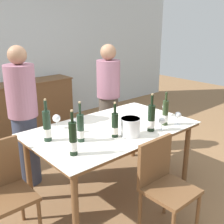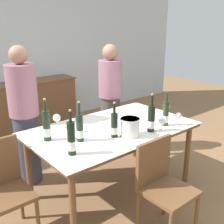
{
  "view_description": "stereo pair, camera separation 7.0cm",
  "coord_description": "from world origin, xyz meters",
  "px_view_note": "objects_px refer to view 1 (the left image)",
  "views": [
    {
      "loc": [
        -1.86,
        -2.12,
        1.88
      ],
      "look_at": [
        0.0,
        0.0,
        0.95
      ],
      "focal_mm": 45.0,
      "sensor_mm": 36.0,
      "label": 1
    },
    {
      "loc": [
        -1.81,
        -2.16,
        1.88
      ],
      "look_at": [
        0.0,
        0.0,
        0.95
      ],
      "focal_mm": 45.0,
      "sensor_mm": 36.0,
      "label": 2
    }
  ],
  "objects_px": {
    "wine_glass_0": "(73,123)",
    "wine_glass_2": "(56,119)",
    "wine_bottle_2": "(151,119)",
    "dining_table": "(112,134)",
    "wine_bottle_5": "(115,125)",
    "wine_bottle_1": "(165,113)",
    "chair_left_end": "(3,186)",
    "wine_glass_3": "(178,116)",
    "wine_bottle_4": "(81,129)",
    "wine_bottle_3": "(73,140)",
    "wine_glass_1": "(165,107)",
    "person_host": "(24,118)",
    "person_guest_left": "(108,100)",
    "sideboard_cabinet": "(30,106)",
    "chair_near_front": "(163,180)",
    "ice_bucket": "(130,126)",
    "wine_glass_4": "(162,121)",
    "wine_bottle_0": "(47,127)"
  },
  "relations": [
    {
      "from": "wine_bottle_2",
      "to": "wine_bottle_3",
      "type": "height_order",
      "value": "wine_bottle_3"
    },
    {
      "from": "ice_bucket",
      "to": "wine_bottle_2",
      "type": "xyz_separation_m",
      "value": [
        0.25,
        -0.05,
        0.04
      ]
    },
    {
      "from": "wine_bottle_1",
      "to": "wine_bottle_3",
      "type": "xyz_separation_m",
      "value": [
        -1.16,
        0.06,
        0.01
      ]
    },
    {
      "from": "dining_table",
      "to": "sideboard_cabinet",
      "type": "bearing_deg",
      "value": 85.88
    },
    {
      "from": "wine_glass_0",
      "to": "wine_glass_2",
      "type": "bearing_deg",
      "value": 108.61
    },
    {
      "from": "wine_glass_2",
      "to": "chair_left_end",
      "type": "relative_size",
      "value": 0.17
    },
    {
      "from": "sideboard_cabinet",
      "to": "person_guest_left",
      "type": "distance_m",
      "value": 1.67
    },
    {
      "from": "wine_bottle_5",
      "to": "person_guest_left",
      "type": "distance_m",
      "value": 1.31
    },
    {
      "from": "wine_bottle_0",
      "to": "wine_glass_2",
      "type": "xyz_separation_m",
      "value": [
        0.23,
        0.23,
        -0.04
      ]
    },
    {
      "from": "wine_bottle_5",
      "to": "chair_left_end",
      "type": "height_order",
      "value": "wine_bottle_5"
    },
    {
      "from": "wine_glass_3",
      "to": "wine_bottle_4",
      "type": "bearing_deg",
      "value": 162.28
    },
    {
      "from": "wine_glass_2",
      "to": "person_guest_left",
      "type": "height_order",
      "value": "person_guest_left"
    },
    {
      "from": "wine_bottle_5",
      "to": "ice_bucket",
      "type": "bearing_deg",
      "value": -29.76
    },
    {
      "from": "wine_bottle_5",
      "to": "person_host",
      "type": "distance_m",
      "value": 1.12
    },
    {
      "from": "wine_bottle_4",
      "to": "wine_glass_3",
      "type": "relative_size",
      "value": 2.68
    },
    {
      "from": "wine_glass_0",
      "to": "wine_glass_3",
      "type": "distance_m",
      "value": 1.15
    },
    {
      "from": "wine_glass_3",
      "to": "wine_bottle_3",
      "type": "bearing_deg",
      "value": 173.29
    },
    {
      "from": "person_host",
      "to": "chair_left_end",
      "type": "bearing_deg",
      "value": -127.64
    },
    {
      "from": "wine_glass_3",
      "to": "sideboard_cabinet",
      "type": "bearing_deg",
      "value": 98.93
    },
    {
      "from": "wine_glass_4",
      "to": "person_host",
      "type": "xyz_separation_m",
      "value": [
        -0.99,
        1.18,
        -0.05
      ]
    },
    {
      "from": "dining_table",
      "to": "wine_glass_3",
      "type": "bearing_deg",
      "value": -33.57
    },
    {
      "from": "wine_bottle_0",
      "to": "person_guest_left",
      "type": "distance_m",
      "value": 1.51
    },
    {
      "from": "wine_bottle_3",
      "to": "wine_bottle_5",
      "type": "xyz_separation_m",
      "value": [
        0.53,
        0.06,
        -0.02
      ]
    },
    {
      "from": "wine_glass_2",
      "to": "wine_bottle_1",
      "type": "bearing_deg",
      "value": -36.19
    },
    {
      "from": "wine_glass_0",
      "to": "person_guest_left",
      "type": "distance_m",
      "value": 1.24
    },
    {
      "from": "wine_bottle_3",
      "to": "wine_bottle_4",
      "type": "relative_size",
      "value": 1.03
    },
    {
      "from": "wine_bottle_1",
      "to": "person_host",
      "type": "bearing_deg",
      "value": 135.63
    },
    {
      "from": "wine_glass_1",
      "to": "wine_glass_2",
      "type": "bearing_deg",
      "value": 157.41
    },
    {
      "from": "wine_bottle_5",
      "to": "wine_glass_0",
      "type": "height_order",
      "value": "wine_bottle_5"
    },
    {
      "from": "wine_bottle_4",
      "to": "person_host",
      "type": "height_order",
      "value": "person_host"
    },
    {
      "from": "dining_table",
      "to": "wine_glass_1",
      "type": "relative_size",
      "value": 11.68
    },
    {
      "from": "wine_bottle_2",
      "to": "dining_table",
      "type": "bearing_deg",
      "value": 127.12
    },
    {
      "from": "person_host",
      "to": "wine_bottle_3",
      "type": "bearing_deg",
      "value": -91.56
    },
    {
      "from": "wine_bottle_3",
      "to": "chair_left_end",
      "type": "relative_size",
      "value": 0.45
    },
    {
      "from": "wine_bottle_1",
      "to": "person_host",
      "type": "height_order",
      "value": "person_host"
    },
    {
      "from": "wine_bottle_4",
      "to": "wine_glass_4",
      "type": "distance_m",
      "value": 0.87
    },
    {
      "from": "ice_bucket",
      "to": "wine_glass_0",
      "type": "xyz_separation_m",
      "value": [
        -0.38,
        0.45,
        0.01
      ]
    },
    {
      "from": "wine_bottle_3",
      "to": "wine_bottle_4",
      "type": "bearing_deg",
      "value": 41.98
    },
    {
      "from": "wine_bottle_2",
      "to": "wine_glass_2",
      "type": "bearing_deg",
      "value": 134.64
    },
    {
      "from": "wine_bottle_5",
      "to": "chair_left_end",
      "type": "xyz_separation_m",
      "value": [
        -1.05,
        0.29,
        -0.37
      ]
    },
    {
      "from": "wine_bottle_4",
      "to": "person_guest_left",
      "type": "xyz_separation_m",
      "value": [
        1.12,
        0.9,
        -0.11
      ]
    },
    {
      "from": "wine_bottle_5",
      "to": "chair_near_front",
      "type": "xyz_separation_m",
      "value": [
        0.08,
        -0.57,
        -0.39
      ]
    },
    {
      "from": "dining_table",
      "to": "wine_bottle_1",
      "type": "height_order",
      "value": "wine_bottle_1"
    },
    {
      "from": "wine_bottle_2",
      "to": "chair_left_end",
      "type": "relative_size",
      "value": 0.45
    },
    {
      "from": "wine_bottle_4",
      "to": "chair_near_front",
      "type": "relative_size",
      "value": 0.46
    },
    {
      "from": "sideboard_cabinet",
      "to": "wine_bottle_1",
      "type": "relative_size",
      "value": 4.15
    },
    {
      "from": "wine_bottle_4",
      "to": "chair_near_front",
      "type": "height_order",
      "value": "wine_bottle_4"
    },
    {
      "from": "sideboard_cabinet",
      "to": "wine_bottle_4",
      "type": "height_order",
      "value": "wine_bottle_4"
    },
    {
      "from": "chair_near_front",
      "to": "wine_glass_0",
      "type": "bearing_deg",
      "value": 109.06
    },
    {
      "from": "wine_bottle_3",
      "to": "wine_glass_1",
      "type": "distance_m",
      "value": 1.42
    }
  ]
}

